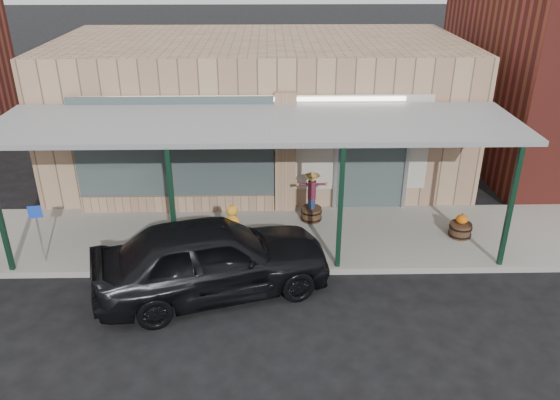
{
  "coord_description": "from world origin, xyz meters",
  "views": [
    {
      "loc": [
        0.28,
        -8.34,
        6.81
      ],
      "look_at": [
        0.51,
        2.6,
        1.6
      ],
      "focal_mm": 35.0,
      "sensor_mm": 36.0,
      "label": 1
    }
  ],
  "objects_px": {
    "barrel_scarecrow": "(312,204)",
    "parked_sedan": "(213,257)",
    "barrel_pumpkin": "(460,228)",
    "handicap_sign": "(38,226)"
  },
  "relations": [
    {
      "from": "barrel_scarecrow",
      "to": "barrel_pumpkin",
      "type": "relative_size",
      "value": 2.09
    },
    {
      "from": "handicap_sign",
      "to": "parked_sedan",
      "type": "bearing_deg",
      "value": -24.2
    },
    {
      "from": "barrel_pumpkin",
      "to": "parked_sedan",
      "type": "distance_m",
      "value": 6.27
    },
    {
      "from": "barrel_scarecrow",
      "to": "barrel_pumpkin",
      "type": "height_order",
      "value": "barrel_scarecrow"
    },
    {
      "from": "barrel_scarecrow",
      "to": "parked_sedan",
      "type": "distance_m",
      "value": 3.75
    },
    {
      "from": "barrel_pumpkin",
      "to": "parked_sedan",
      "type": "height_order",
      "value": "parked_sedan"
    },
    {
      "from": "handicap_sign",
      "to": "barrel_scarecrow",
      "type": "bearing_deg",
      "value": 7.6
    },
    {
      "from": "barrel_pumpkin",
      "to": "parked_sedan",
      "type": "relative_size",
      "value": 0.13
    },
    {
      "from": "parked_sedan",
      "to": "barrel_pumpkin",
      "type": "bearing_deg",
      "value": -87.98
    },
    {
      "from": "barrel_pumpkin",
      "to": "parked_sedan",
      "type": "bearing_deg",
      "value": -161.26
    }
  ]
}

